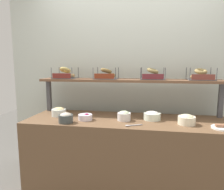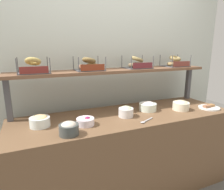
{
  "view_description": "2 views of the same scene",
  "coord_description": "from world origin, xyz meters",
  "px_view_note": "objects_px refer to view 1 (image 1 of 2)",
  "views": [
    {
      "loc": [
        0.23,
        -2.23,
        1.45
      ],
      "look_at": [
        -0.17,
        0.07,
        1.11
      ],
      "focal_mm": 33.18,
      "sensor_mm": 36.0,
      "label": 1
    },
    {
      "loc": [
        -0.86,
        -1.65,
        1.5
      ],
      "look_at": [
        -0.14,
        0.02,
        1.06
      ],
      "focal_mm": 31.37,
      "sensor_mm": 36.0,
      "label": 2
    }
  ],
  "objects_px": {
    "bowl_tuna_salad": "(66,118)",
    "bagel_basket_sesame": "(65,75)",
    "bowl_cream_cheese": "(152,115)",
    "bowl_egg_salad": "(59,112)",
    "bagel_basket_poppy": "(152,75)",
    "bowl_potato_salad": "(187,119)",
    "bagel_basket_everything": "(200,76)",
    "bowl_beet_salad": "(86,117)",
    "bowl_scallion_spread": "(124,116)",
    "bagel_basket_cinnamon_raisin": "(106,75)",
    "serving_spoon_near_plate": "(131,125)",
    "serving_plate_white": "(224,127)"
  },
  "relations": [
    {
      "from": "bowl_tuna_salad",
      "to": "bagel_basket_poppy",
      "type": "height_order",
      "value": "bagel_basket_poppy"
    },
    {
      "from": "bowl_scallion_spread",
      "to": "bowl_cream_cheese",
      "type": "xyz_separation_m",
      "value": [
        0.3,
        0.08,
        -0.0
      ]
    },
    {
      "from": "bagel_basket_poppy",
      "to": "bowl_egg_salad",
      "type": "bearing_deg",
      "value": -166.86
    },
    {
      "from": "bowl_scallion_spread",
      "to": "bagel_basket_cinnamon_raisin",
      "type": "distance_m",
      "value": 0.59
    },
    {
      "from": "bagel_basket_sesame",
      "to": "bagel_basket_everything",
      "type": "xyz_separation_m",
      "value": [
        1.63,
        0.02,
        -0.0
      ]
    },
    {
      "from": "bagel_basket_poppy",
      "to": "bagel_basket_cinnamon_raisin",
      "type": "bearing_deg",
      "value": -179.76
    },
    {
      "from": "bowl_scallion_spread",
      "to": "bowl_beet_salad",
      "type": "distance_m",
      "value": 0.42
    },
    {
      "from": "bowl_scallion_spread",
      "to": "bagel_basket_cinnamon_raisin",
      "type": "xyz_separation_m",
      "value": [
        -0.26,
        0.32,
        0.43
      ]
    },
    {
      "from": "bowl_tuna_salad",
      "to": "bagel_basket_sesame",
      "type": "distance_m",
      "value": 0.69
    },
    {
      "from": "bagel_basket_poppy",
      "to": "bagel_basket_everything",
      "type": "xyz_separation_m",
      "value": [
        0.54,
        0.01,
        -0.0
      ]
    },
    {
      "from": "bagel_basket_cinnamon_raisin",
      "to": "serving_plate_white",
      "type": "bearing_deg",
      "value": -19.86
    },
    {
      "from": "bowl_beet_salad",
      "to": "bagel_basket_everything",
      "type": "relative_size",
      "value": 0.53
    },
    {
      "from": "bowl_egg_salad",
      "to": "bagel_basket_everything",
      "type": "distance_m",
      "value": 1.7
    },
    {
      "from": "bowl_tuna_salad",
      "to": "bagel_basket_everything",
      "type": "xyz_separation_m",
      "value": [
        1.43,
        0.52,
        0.42
      ]
    },
    {
      "from": "bowl_scallion_spread",
      "to": "bagel_basket_sesame",
      "type": "xyz_separation_m",
      "value": [
        -0.79,
        0.3,
        0.43
      ]
    },
    {
      "from": "serving_spoon_near_plate",
      "to": "bagel_basket_everything",
      "type": "relative_size",
      "value": 0.58
    },
    {
      "from": "bowl_tuna_salad",
      "to": "bowl_potato_salad",
      "type": "xyz_separation_m",
      "value": [
        1.24,
        0.15,
        -0.0
      ]
    },
    {
      "from": "bowl_tuna_salad",
      "to": "bagel_basket_sesame",
      "type": "height_order",
      "value": "bagel_basket_sesame"
    },
    {
      "from": "bowl_beet_salad",
      "to": "bowl_egg_salad",
      "type": "height_order",
      "value": "bowl_egg_salad"
    },
    {
      "from": "bowl_potato_salad",
      "to": "bowl_egg_salad",
      "type": "distance_m",
      "value": 1.44
    },
    {
      "from": "bowl_cream_cheese",
      "to": "bagel_basket_everything",
      "type": "distance_m",
      "value": 0.73
    },
    {
      "from": "bowl_tuna_salad",
      "to": "serving_spoon_near_plate",
      "type": "bearing_deg",
      "value": -0.23
    },
    {
      "from": "serving_plate_white",
      "to": "bagel_basket_everything",
      "type": "relative_size",
      "value": 0.76
    },
    {
      "from": "bowl_egg_salad",
      "to": "bowl_cream_cheese",
      "type": "distance_m",
      "value": 1.09
    },
    {
      "from": "bowl_scallion_spread",
      "to": "bowl_beet_salad",
      "type": "height_order",
      "value": "bowl_scallion_spread"
    },
    {
      "from": "bagel_basket_everything",
      "to": "bowl_cream_cheese",
      "type": "bearing_deg",
      "value": -155.31
    },
    {
      "from": "bagel_basket_sesame",
      "to": "bagel_basket_everything",
      "type": "bearing_deg",
      "value": 0.79
    },
    {
      "from": "bowl_scallion_spread",
      "to": "serving_plate_white",
      "type": "distance_m",
      "value": 0.98
    },
    {
      "from": "bowl_cream_cheese",
      "to": "serving_spoon_near_plate",
      "type": "xyz_separation_m",
      "value": [
        -0.21,
        -0.28,
        -0.04
      ]
    },
    {
      "from": "serving_plate_white",
      "to": "bagel_basket_sesame",
      "type": "xyz_separation_m",
      "value": [
        -1.76,
        0.43,
        0.47
      ]
    },
    {
      "from": "bowl_scallion_spread",
      "to": "bagel_basket_sesame",
      "type": "relative_size",
      "value": 0.5
    },
    {
      "from": "bowl_tuna_salad",
      "to": "serving_plate_white",
      "type": "bearing_deg",
      "value": 2.46
    },
    {
      "from": "bowl_beet_salad",
      "to": "serving_spoon_near_plate",
      "type": "relative_size",
      "value": 0.91
    },
    {
      "from": "bowl_tuna_salad",
      "to": "serving_plate_white",
      "type": "xyz_separation_m",
      "value": [
        1.56,
        0.07,
        -0.04
      ]
    },
    {
      "from": "bowl_beet_salad",
      "to": "bagel_basket_poppy",
      "type": "relative_size",
      "value": 0.53
    },
    {
      "from": "bagel_basket_poppy",
      "to": "bowl_potato_salad",
      "type": "bearing_deg",
      "value": -46.27
    },
    {
      "from": "bowl_scallion_spread",
      "to": "serving_plate_white",
      "type": "height_order",
      "value": "bowl_scallion_spread"
    },
    {
      "from": "bowl_potato_salad",
      "to": "bowl_beet_salad",
      "type": "xyz_separation_m",
      "value": [
        -1.07,
        -0.01,
        -0.02
      ]
    },
    {
      "from": "bowl_cream_cheese",
      "to": "bowl_egg_salad",
      "type": "bearing_deg",
      "value": -179.34
    },
    {
      "from": "bagel_basket_sesame",
      "to": "bagel_basket_poppy",
      "type": "bearing_deg",
      "value": 0.89
    },
    {
      "from": "bowl_potato_salad",
      "to": "serving_plate_white",
      "type": "relative_size",
      "value": 0.78
    },
    {
      "from": "bowl_potato_salad",
      "to": "bowl_beet_salad",
      "type": "distance_m",
      "value": 1.07
    },
    {
      "from": "bowl_cream_cheese",
      "to": "bagel_basket_cinnamon_raisin",
      "type": "relative_size",
      "value": 0.64
    },
    {
      "from": "bowl_potato_salad",
      "to": "bagel_basket_everything",
      "type": "height_order",
      "value": "bagel_basket_everything"
    },
    {
      "from": "bowl_tuna_salad",
      "to": "bagel_basket_cinnamon_raisin",
      "type": "bearing_deg",
      "value": 57.45
    },
    {
      "from": "bowl_potato_salad",
      "to": "bowl_cream_cheese",
      "type": "height_order",
      "value": "bowl_potato_salad"
    },
    {
      "from": "bowl_potato_salad",
      "to": "bagel_basket_cinnamon_raisin",
      "type": "height_order",
      "value": "bagel_basket_cinnamon_raisin"
    },
    {
      "from": "bagel_basket_sesame",
      "to": "bowl_beet_salad",
      "type": "bearing_deg",
      "value": -44.01
    },
    {
      "from": "bowl_cream_cheese",
      "to": "bagel_basket_sesame",
      "type": "xyz_separation_m",
      "value": [
        -1.1,
        0.22,
        0.43
      ]
    },
    {
      "from": "serving_plate_white",
      "to": "bagel_basket_poppy",
      "type": "relative_size",
      "value": 0.76
    }
  ]
}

